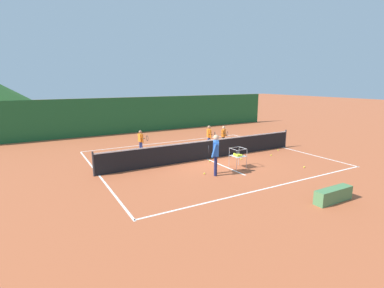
{
  "coord_description": "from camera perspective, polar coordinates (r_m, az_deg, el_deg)",
  "views": [
    {
      "loc": [
        -7.61,
        -11.9,
        3.83
      ],
      "look_at": [
        -0.91,
        -0.07,
        0.89
      ],
      "focal_mm": 26.95,
      "sensor_mm": 36.0,
      "label": 1
    }
  ],
  "objects": [
    {
      "name": "courtside_bench",
      "position": [
        10.56,
        26.17,
        -9.04
      ],
      "size": [
        1.5,
        0.36,
        0.46
      ],
      "primitive_type": "cube",
      "color": "#4C7F4C",
      "rests_on": "ground"
    },
    {
      "name": "student_0",
      "position": [
        16.02,
        -10.07,
        0.93
      ],
      "size": [
        0.41,
        0.6,
        1.24
      ],
      "color": "navy",
      "rests_on": "ground"
    },
    {
      "name": "student_1",
      "position": [
        16.77,
        3.43,
        1.84
      ],
      "size": [
        0.42,
        0.72,
        1.36
      ],
      "color": "navy",
      "rests_on": "ground"
    },
    {
      "name": "ground_plane",
      "position": [
        14.64,
        2.97,
        -2.97
      ],
      "size": [
        120.0,
        120.0,
        0.0
      ],
      "primitive_type": "plane",
      "color": "#B25633"
    },
    {
      "name": "tennis_ball_4",
      "position": [
        14.13,
        3.53,
        -3.4
      ],
      "size": [
        0.07,
        0.07,
        0.07
      ],
      "primitive_type": "sphere",
      "color": "yellow",
      "rests_on": "ground"
    },
    {
      "name": "student_2",
      "position": [
        17.47,
        6.29,
        1.95
      ],
      "size": [
        0.48,
        0.64,
        1.23
      ],
      "color": "black",
      "rests_on": "ground"
    },
    {
      "name": "line_baseline_far",
      "position": [
        18.69,
        -4.84,
        0.35
      ],
      "size": [
        10.68,
        0.08,
        0.01
      ],
      "primitive_type": "cube",
      "color": "white",
      "rests_on": "ground"
    },
    {
      "name": "windscreen_fence",
      "position": [
        22.71,
        -9.81,
        5.76
      ],
      "size": [
        23.49,
        0.08,
        2.69
      ],
      "primitive_type": "cube",
      "color": "#1E5B2D",
      "rests_on": "ground"
    },
    {
      "name": "tennis_ball_3",
      "position": [
        12.25,
        2.45,
        -5.85
      ],
      "size": [
        0.07,
        0.07,
        0.07
      ],
      "primitive_type": "sphere",
      "color": "yellow",
      "rests_on": "ground"
    },
    {
      "name": "line_sideline_east",
      "position": [
        18.0,
        17.46,
        -0.63
      ],
      "size": [
        0.08,
        9.3,
        0.01
      ],
      "primitive_type": "cube",
      "color": "white",
      "rests_on": "ground"
    },
    {
      "name": "tennis_ball_1",
      "position": [
        14.1,
        21.32,
        -4.27
      ],
      "size": [
        0.07,
        0.07,
        0.07
      ],
      "primitive_type": "sphere",
      "color": "yellow",
      "rests_on": "ground"
    },
    {
      "name": "ball_cart",
      "position": [
        13.17,
        9.04,
        -2.19
      ],
      "size": [
        0.58,
        0.58,
        0.9
      ],
      "color": "#B7B7BC",
      "rests_on": "ground"
    },
    {
      "name": "tennis_ball_2",
      "position": [
        14.69,
        9.7,
        -2.94
      ],
      "size": [
        0.07,
        0.07,
        0.07
      ],
      "primitive_type": "sphere",
      "color": "yellow",
      "rests_on": "ground"
    },
    {
      "name": "tennis_ball_0",
      "position": [
        17.08,
        16.66,
        -1.15
      ],
      "size": [
        0.07,
        0.07,
        0.07
      ],
      "primitive_type": "sphere",
      "color": "yellow",
      "rests_on": "ground"
    },
    {
      "name": "line_sideline_west",
      "position": [
        12.71,
        -17.92,
        -5.93
      ],
      "size": [
        0.08,
        9.3,
        0.01
      ],
      "primitive_type": "cube",
      "color": "white",
      "rests_on": "ground"
    },
    {
      "name": "instructor",
      "position": [
        11.97,
        4.69,
        -1.38
      ],
      "size": [
        0.58,
        0.84,
        1.71
      ],
      "color": "#191E4C",
      "rests_on": "ground"
    },
    {
      "name": "tennis_net",
      "position": [
        14.51,
        2.99,
        -1.07
      ],
      "size": [
        11.14,
        0.08,
        1.05
      ],
      "color": "#333338",
      "rests_on": "ground"
    },
    {
      "name": "line_baseline_near",
      "position": [
        11.24,
        15.67,
        -8.17
      ],
      "size": [
        10.68,
        0.08,
        0.01
      ],
      "primitive_type": "cube",
      "color": "white",
      "rests_on": "ground"
    },
    {
      "name": "tennis_ball_5",
      "position": [
        15.78,
        15.4,
        -2.15
      ],
      "size": [
        0.07,
        0.07,
        0.07
      ],
      "primitive_type": "sphere",
      "color": "yellow",
      "rests_on": "ground"
    },
    {
      "name": "line_service_center",
      "position": [
        14.64,
        2.97,
        -2.96
      ],
      "size": [
        0.08,
        6.03,
        0.01
      ],
      "primitive_type": "cube",
      "color": "white",
      "rests_on": "ground"
    }
  ]
}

